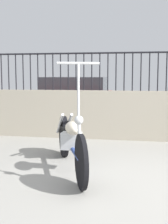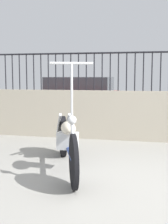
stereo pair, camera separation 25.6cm
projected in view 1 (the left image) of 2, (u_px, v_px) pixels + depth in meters
name	position (u px, v px, depth m)	size (l,w,h in m)	color
ground_plane	(144.00, 189.00, 3.72)	(40.00, 40.00, 0.00)	gray
low_wall	(144.00, 116.00, 6.45)	(8.48, 0.18, 1.03)	#B2A893
fence_railing	(145.00, 65.00, 6.33)	(8.48, 0.04, 0.80)	black
motorcycle_blue	(70.00, 139.00, 4.54)	(0.98, 2.14, 1.52)	black
car_red	(77.00, 99.00, 9.15)	(2.11, 4.19, 1.30)	black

